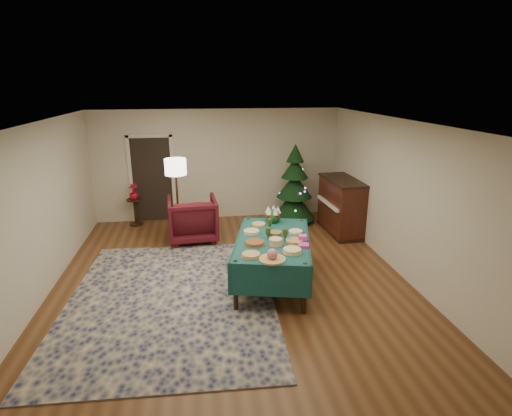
{
  "coord_description": "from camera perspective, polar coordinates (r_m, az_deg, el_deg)",
  "views": [
    {
      "loc": [
        -0.52,
        -6.23,
        3.28
      ],
      "look_at": [
        0.55,
        0.87,
        1.03
      ],
      "focal_mm": 28.0,
      "sensor_mm": 36.0,
      "label": 1
    }
  ],
  "objects": [
    {
      "name": "platter_8",
      "position": [
        6.91,
        5.68,
        -3.41
      ],
      "size": [
        0.27,
        0.27,
        0.05
      ],
      "color": "silver",
      "rests_on": "buffet_table"
    },
    {
      "name": "platter_6",
      "position": [
        6.86,
        -0.65,
        -3.44
      ],
      "size": [
        0.31,
        0.31,
        0.06
      ],
      "color": "silver",
      "rests_on": "buffet_table"
    },
    {
      "name": "platter_0",
      "position": [
        5.97,
        -0.72,
        -6.75
      ],
      "size": [
        0.32,
        0.32,
        0.05
      ],
      "color": "silver",
      "rests_on": "buffet_table"
    },
    {
      "name": "goblet_1",
      "position": [
        6.58,
        4.2,
        -3.74
      ],
      "size": [
        0.09,
        0.09,
        0.19
      ],
      "color": "#2D471E",
      "rests_on": "buffet_table"
    },
    {
      "name": "gift_box",
      "position": [
        6.55,
        6.66,
        -4.33
      ],
      "size": [
        0.16,
        0.16,
        0.11
      ],
      "primitive_type": "cube",
      "rotation": [
        0.0,
        0.0,
        -0.23
      ],
      "color": "#F744C5",
      "rests_on": "buffet_table"
    },
    {
      "name": "platter_2",
      "position": [
        6.12,
        5.19,
        -6.12
      ],
      "size": [
        0.32,
        0.32,
        0.07
      ],
      "color": "silver",
      "rests_on": "buffet_table"
    },
    {
      "name": "platter_3",
      "position": [
        6.4,
        -0.21,
        -5.03
      ],
      "size": [
        0.36,
        0.36,
        0.06
      ],
      "color": "silver",
      "rests_on": "buffet_table"
    },
    {
      "name": "floor_lamp",
      "position": [
        8.36,
        -11.39,
        5.06
      ],
      "size": [
        0.44,
        0.44,
        1.81
      ],
      "color": "#A57F3F",
      "rests_on": "ground"
    },
    {
      "name": "centerpiece",
      "position": [
        7.38,
        2.43,
        -0.97
      ],
      "size": [
        0.29,
        0.29,
        0.34
      ],
      "color": "#1E4C1E",
      "rests_on": "buffet_table"
    },
    {
      "name": "goblet_2",
      "position": [
        6.62,
        1.73,
        -3.55
      ],
      "size": [
        0.09,
        0.09,
        0.19
      ],
      "color": "#2D471E",
      "rests_on": "buffet_table"
    },
    {
      "name": "doorway",
      "position": [
        10.01,
        -14.63,
        4.26
      ],
      "size": [
        1.08,
        0.04,
        2.16
      ],
      "color": "black",
      "rests_on": "ground"
    },
    {
      "name": "christmas_tree",
      "position": [
        9.72,
        5.5,
        2.96
      ],
      "size": [
        1.24,
        1.24,
        1.92
      ],
      "color": "black",
      "rests_on": "ground"
    },
    {
      "name": "platter_5",
      "position": [
        6.52,
        5.5,
        -4.72
      ],
      "size": [
        0.33,
        0.33,
        0.05
      ],
      "color": "silver",
      "rests_on": "buffet_table"
    },
    {
      "name": "armchair",
      "position": [
        8.7,
        -9.04,
        -1.27
      ],
      "size": [
        1.07,
        1.01,
        1.04
      ],
      "primitive_type": "imported",
      "rotation": [
        0.0,
        0.0,
        3.21
      ],
      "color": "#4C1018",
      "rests_on": "ground"
    },
    {
      "name": "buffet_table",
      "position": [
        6.73,
        2.41,
        -5.59
      ],
      "size": [
        1.66,
        2.31,
        0.81
      ],
      "color": "black",
      "rests_on": "ground"
    },
    {
      "name": "platter_9",
      "position": [
        7.22,
        0.39,
        -2.39
      ],
      "size": [
        0.29,
        0.29,
        0.05
      ],
      "color": "silver",
      "rests_on": "buffet_table"
    },
    {
      "name": "platter_7",
      "position": [
        6.75,
        2.74,
        -3.72
      ],
      "size": [
        0.26,
        0.26,
        0.08
      ],
      "color": "silver",
      "rests_on": "buffet_table"
    },
    {
      "name": "napkin_stack",
      "position": [
        6.36,
        6.79,
        -5.33
      ],
      "size": [
        0.2,
        0.2,
        0.04
      ],
      "primitive_type": "cube",
      "rotation": [
        0.0,
        0.0,
        -0.23
      ],
      "color": "#D73BA5",
      "rests_on": "buffet_table"
    },
    {
      "name": "platter_1",
      "position": [
        5.85,
        2.34,
        -6.85
      ],
      "size": [
        0.4,
        0.4,
        0.18
      ],
      "color": "silver",
      "rests_on": "buffet_table"
    },
    {
      "name": "platter_4",
      "position": [
        6.38,
        2.83,
        -4.87
      ],
      "size": [
        0.25,
        0.25,
        0.11
      ],
      "color": "silver",
      "rests_on": "buffet_table"
    },
    {
      "name": "goblet_0",
      "position": [
        7.04,
        1.99,
        -2.23
      ],
      "size": [
        0.09,
        0.09,
        0.19
      ],
      "color": "#2D471E",
      "rests_on": "buffet_table"
    },
    {
      "name": "side_table",
      "position": [
        10.0,
        -16.85,
        -0.6
      ],
      "size": [
        0.36,
        0.36,
        0.64
      ],
      "color": "black",
      "rests_on": "ground"
    },
    {
      "name": "potted_plant",
      "position": [
        9.88,
        -17.07,
        1.79
      ],
      "size": [
        0.21,
        0.37,
        0.21
      ],
      "primitive_type": "imported",
      "color": "#B70D27",
      "rests_on": "side_table"
    },
    {
      "name": "piano",
      "position": [
        9.23,
        12.06,
        0.21
      ],
      "size": [
        0.74,
        1.47,
        1.25
      ],
      "color": "black",
      "rests_on": "ground"
    },
    {
      "name": "room_shell",
      "position": [
        6.54,
        -3.66,
        0.22
      ],
      "size": [
        7.0,
        7.0,
        7.0
      ],
      "color": "#593319",
      "rests_on": "ground"
    },
    {
      "name": "rug",
      "position": [
        6.65,
        -11.96,
        -12.45
      ],
      "size": [
        3.38,
        4.34,
        0.02
      ],
      "primitive_type": "cube",
      "rotation": [
        0.0,
        0.0,
        -0.04
      ],
      "color": "#121D46",
      "rests_on": "ground"
    }
  ]
}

